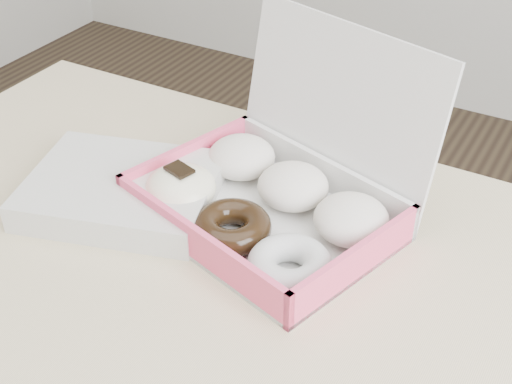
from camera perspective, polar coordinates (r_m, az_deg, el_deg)
The scene contains 3 objects.
table at distance 0.83m, azimuth -1.76°, elevation -13.78°, with size 1.20×0.80×0.75m.
donut_box at distance 0.88m, azimuth 1.29°, elevation -0.12°, with size 0.37×0.34×0.22m.
newspapers at distance 0.93m, azimuth -10.64°, elevation 0.15°, with size 0.24×0.19×0.04m, color silver.
Camera 1 is at (0.29, -0.46, 1.29)m, focal length 50.00 mm.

